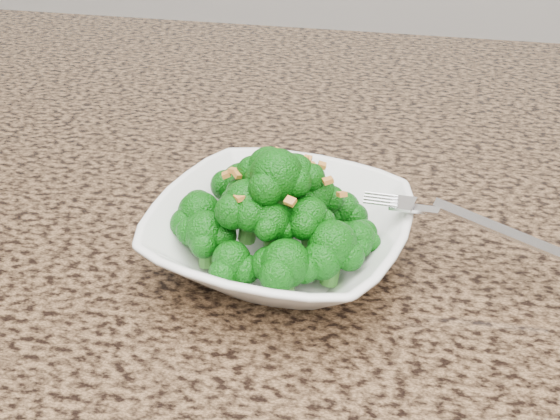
# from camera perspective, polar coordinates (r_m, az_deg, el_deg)

# --- Properties ---
(granite_counter) EXTENTS (1.64, 1.04, 0.03)m
(granite_counter) POSITION_cam_1_polar(r_m,az_deg,el_deg) (0.70, -6.38, 0.59)
(granite_counter) COLOR brown
(granite_counter) RESTS_ON cabinet
(bowl) EXTENTS (0.24, 0.24, 0.05)m
(bowl) POSITION_cam_1_polar(r_m,az_deg,el_deg) (0.57, -0.00, -2.10)
(bowl) COLOR white
(bowl) RESTS_ON granite_counter
(broccoli_pile) EXTENTS (0.18, 0.18, 0.07)m
(broccoli_pile) POSITION_cam_1_polar(r_m,az_deg,el_deg) (0.54, -0.00, 3.10)
(broccoli_pile) COLOR #0B5E0A
(broccoli_pile) RESTS_ON bowl
(garlic_topping) EXTENTS (0.11, 0.11, 0.01)m
(garlic_topping) POSITION_cam_1_polar(r_m,az_deg,el_deg) (0.52, -0.00, 6.63)
(garlic_topping) COLOR orange
(garlic_topping) RESTS_ON broccoli_pile
(fork) EXTENTS (0.18, 0.07, 0.01)m
(fork) POSITION_cam_1_polar(r_m,az_deg,el_deg) (0.56, 12.14, -0.03)
(fork) COLOR silver
(fork) RESTS_ON bowl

